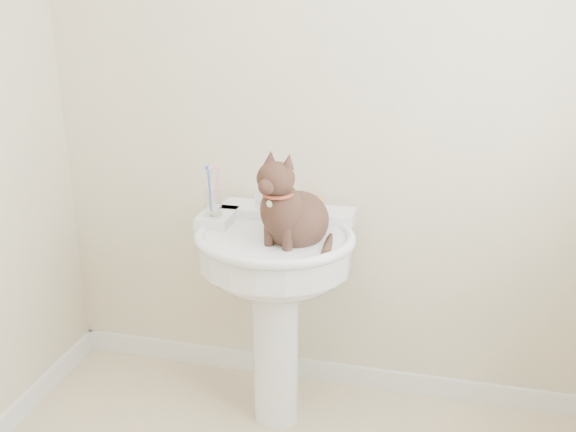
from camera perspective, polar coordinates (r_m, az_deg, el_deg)
The scene contains 7 objects.
wall_back at distance 2.38m, azimuth 3.56°, elevation 11.38°, with size 2.20×0.00×2.50m, color beige, non-canonical shape.
baseboard_back at distance 2.82m, azimuth 2.98°, elevation -13.59°, with size 2.20×0.02×0.09m, color white.
pedestal_sink at distance 2.31m, azimuth -1.19°, elevation -4.82°, with size 0.59×0.58×0.81m.
faucet at distance 2.37m, azimuth -0.27°, elevation 1.33°, with size 0.28×0.12×0.14m.
soap_bar at distance 2.43m, azimuth 2.07°, elevation 1.24°, with size 0.09×0.06×0.03m, color gold.
toothbrush_cup at distance 2.33m, azimuth -6.67°, elevation 1.15°, with size 0.07×0.07×0.18m.
cat at distance 2.18m, azimuth 0.44°, elevation 0.14°, with size 0.25×0.31×0.45m.
Camera 1 is at (0.41, -1.22, 1.62)m, focal length 40.00 mm.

